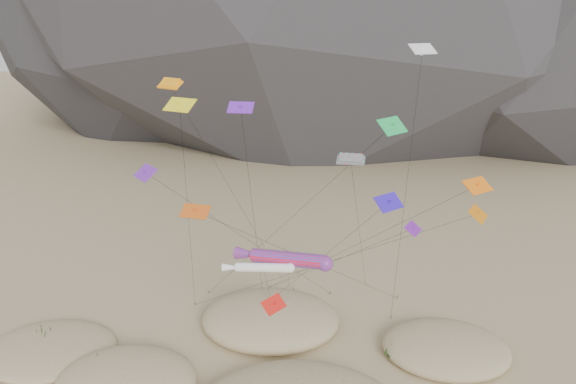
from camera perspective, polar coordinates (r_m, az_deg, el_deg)
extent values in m
ellipsoid|color=#CCB789|center=(50.76, -16.11, -18.02)|extent=(11.76, 9.99, 3.13)
ellipsoid|color=#CCB789|center=(57.03, -1.80, -12.79)|extent=(13.68, 11.63, 3.52)
ellipsoid|color=#CCB789|center=(55.05, 15.73, -15.02)|extent=(11.57, 9.83, 2.62)
ellipsoid|color=#CCB789|center=(57.50, -22.96, -14.53)|extent=(11.96, 10.16, 1.85)
ellipsoid|color=black|center=(51.42, -17.38, -17.50)|extent=(3.06, 2.62, 0.92)
ellipsoid|color=black|center=(50.01, -12.20, -18.29)|extent=(2.02, 1.73, 0.61)
ellipsoid|color=black|center=(55.28, -2.06, -13.62)|extent=(3.18, 2.72, 0.95)
ellipsoid|color=black|center=(54.80, -1.01, -14.05)|extent=(2.65, 2.26, 0.79)
ellipsoid|color=black|center=(55.74, 14.79, -14.35)|extent=(2.24, 1.92, 0.67)
ellipsoid|color=black|center=(53.25, 11.18, -15.87)|extent=(2.26, 1.93, 0.68)
ellipsoid|color=black|center=(59.24, -23.47, -13.49)|extent=(2.22, 1.90, 0.67)
ellipsoid|color=black|center=(56.02, -24.27, -15.65)|extent=(2.27, 1.95, 0.68)
cylinder|color=#3F2D1E|center=(60.77, -2.44, -11.41)|extent=(0.08, 0.08, 0.30)
cylinder|color=#3F2D1E|center=(63.86, -2.63, -9.87)|extent=(0.08, 0.08, 0.30)
cylinder|color=#3F2D1E|center=(63.99, 0.60, -9.79)|extent=(0.08, 0.08, 0.30)
cylinder|color=#3F2D1E|center=(63.29, 4.32, -10.18)|extent=(0.08, 0.08, 0.30)
cylinder|color=#3F2D1E|center=(59.50, 10.41, -12.41)|extent=(0.08, 0.08, 0.30)
cylinder|color=#3F2D1E|center=(63.86, -8.10, -10.04)|extent=(0.08, 0.08, 0.30)
cylinder|color=#3F2D1E|center=(63.37, 11.03, -10.45)|extent=(0.08, 0.08, 0.30)
cylinder|color=#3F2D1E|center=(61.79, -9.41, -11.13)|extent=(0.08, 0.08, 0.30)
cylinder|color=red|center=(43.71, 0.00, -6.80)|extent=(6.30, 3.41, 1.79)
sphere|color=red|center=(42.43, 3.80, -7.27)|extent=(1.20, 1.20, 1.20)
cone|color=red|center=(45.34, -3.91, -6.33)|extent=(2.79, 1.92, 1.28)
cylinder|color=black|center=(54.50, 0.04, -8.31)|extent=(1.48, 18.32, 11.65)
cylinder|color=white|center=(43.58, -2.58, -7.68)|extent=(4.38, 1.16, 0.99)
sphere|color=white|center=(43.09, 0.22, -7.72)|extent=(0.72, 0.72, 0.72)
cone|color=white|center=(44.24, -5.58, -7.65)|extent=(1.81, 0.81, 0.74)
cylinder|color=black|center=(52.76, -2.07, -9.59)|extent=(1.14, 14.97, 11.12)
cube|color=#FF970D|center=(46.67, -11.90, 10.64)|extent=(2.40, 1.98, 0.68)
cube|color=#FF970D|center=(46.65, -11.92, 10.85)|extent=(2.00, 1.63, 0.66)
cylinder|color=black|center=(55.46, -5.21, -0.83)|extent=(7.69, 14.58, 24.31)
cube|color=red|center=(43.87, 6.40, 3.24)|extent=(2.27, 1.18, 0.61)
cube|color=red|center=(43.82, 6.41, 3.49)|extent=(1.92, 0.95, 0.60)
cylinder|color=black|center=(54.59, 7.29, -4.25)|extent=(2.73, 16.21, 18.89)
cube|color=#3117C7|center=(41.95, 10.20, -1.04)|extent=(2.39, 2.34, 0.98)
cube|color=#3117C7|center=(41.99, 10.19, -1.24)|extent=(0.43, 0.43, 0.75)
cylinder|color=black|center=(50.88, 2.78, -7.27)|extent=(11.11, 13.04, 16.45)
cube|color=red|center=(41.18, -1.45, -11.34)|extent=(1.84, 2.07, 0.85)
cube|color=red|center=(41.26, -1.45, -11.52)|extent=(0.38, 0.36, 0.63)
cylinder|color=black|center=(52.54, -2.17, -10.50)|extent=(3.59, 20.30, 9.76)
cube|color=green|center=(43.78, 10.56, 6.62)|extent=(2.60, 2.70, 1.13)
cube|color=green|center=(43.81, 10.55, 6.43)|extent=(0.50, 0.49, 0.84)
cylinder|color=black|center=(52.61, -0.49, -3.37)|extent=(17.93, 12.15, 21.52)
cube|color=purple|center=(46.93, -14.28, 1.91)|extent=(2.48, 2.57, 0.93)
cube|color=purple|center=(46.97, -14.27, 1.73)|extent=(0.40, 0.40, 0.81)
cylinder|color=black|center=(54.13, -3.66, -5.15)|extent=(15.24, 13.27, 17.38)
cube|color=#CA5113|center=(41.03, -9.41, -1.94)|extent=(2.28, 1.52, 0.73)
cube|color=#CA5113|center=(41.08, -9.40, -2.14)|extent=(0.28, 0.23, 0.73)
cylinder|color=black|center=(51.31, 2.94, -7.27)|extent=(17.21, 18.11, 16.11)
cube|color=white|center=(46.08, 13.53, 13.96)|extent=(2.35, 1.96, 0.77)
cube|color=white|center=(46.09, 13.52, 13.77)|extent=(0.32, 0.31, 0.72)
cylinder|color=black|center=(51.42, 11.76, -0.99)|extent=(0.46, 5.65, 27.06)
cube|color=#6B22C6|center=(45.41, -4.83, 8.55)|extent=(2.15, 1.22, 0.80)
cube|color=#6B22C6|center=(45.43, -4.83, 8.36)|extent=(0.27, 0.26, 0.71)
cylinder|color=black|center=(52.31, -3.47, -2.94)|extent=(0.58, 8.37, 22.52)
cube|color=orange|center=(45.70, 18.75, -2.12)|extent=(1.99, 2.54, 0.88)
cube|color=orange|center=(45.75, 18.73, -2.29)|extent=(0.35, 0.36, 0.77)
cylinder|color=black|center=(52.06, 2.65, -7.57)|extent=(25.58, 10.54, 14.97)
cube|color=yellow|center=(41.77, -10.94, 8.69)|extent=(2.59, 2.03, 0.85)
cube|color=yellow|center=(41.80, -10.93, 8.49)|extent=(0.35, 0.33, 0.79)
cylinder|color=black|center=(51.05, -10.03, -3.21)|extent=(3.16, 12.52, 23.40)
cube|color=orange|center=(44.66, 18.72, 0.62)|extent=(2.62, 2.45, 0.86)
cube|color=orange|center=(44.70, 18.70, 0.44)|extent=(0.37, 0.36, 0.81)
cylinder|color=black|center=(53.16, 6.21, -5.70)|extent=(18.52, 14.57, 17.33)
cube|color=purple|center=(45.71, 12.60, -3.64)|extent=(1.65, 2.08, 0.69)
cube|color=purple|center=(45.76, 12.59, -3.82)|extent=(0.28, 0.29, 0.63)
cylinder|color=black|center=(54.26, 3.76, -7.38)|extent=(14.06, 13.87, 13.42)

